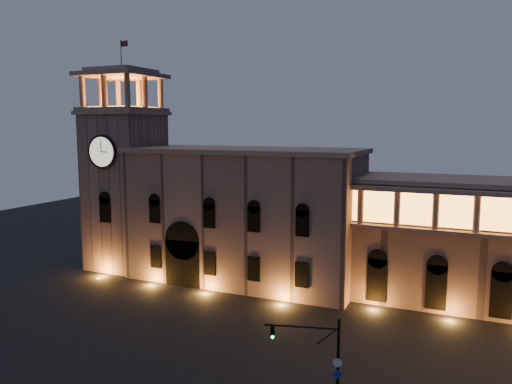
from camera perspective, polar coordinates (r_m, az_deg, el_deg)
ground at (r=49.27m, az=-10.36°, el=-17.07°), size 160.00×160.00×0.00m
government_building at (r=66.02m, az=-1.38°, el=-2.63°), size 30.80×12.80×17.60m
clock_tower at (r=74.34m, az=-14.70°, el=1.17°), size 9.80×9.80×32.40m
traffic_light at (r=36.80m, az=7.84°, el=-19.17°), size 5.28×1.66×7.44m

